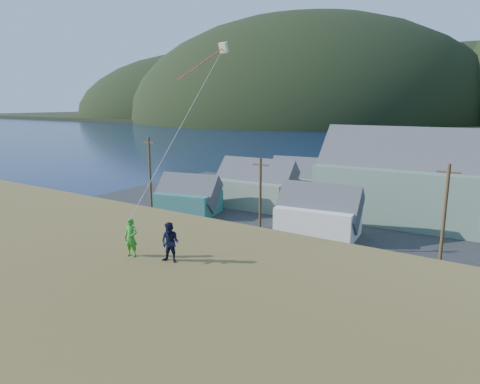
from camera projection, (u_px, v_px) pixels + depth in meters
name	position (u px, v px, depth m)	size (l,w,h in m)	color
ground	(291.00, 266.00, 36.05)	(900.00, 900.00, 0.00)	#0A1638
hillside	(5.00, 374.00, 15.86)	(110.00, 47.50, 7.20)	#4C3D19
grass_strip	(280.00, 273.00, 34.40)	(110.00, 8.00, 0.10)	#4C3D19
waterfront_lot	(356.00, 220.00, 49.95)	(72.00, 36.00, 0.12)	#28282B
wharf	(366.00, 181.00, 71.91)	(26.00, 14.00, 0.90)	gray
shed_teal	(188.00, 196.00, 52.27)	(8.48, 6.64, 5.96)	#2C6868
shed_palegreen_near	(255.00, 185.00, 56.03)	(10.76, 7.16, 7.59)	slate
shed_white	(319.00, 213.00, 43.31)	(8.79, 6.37, 6.57)	white
shed_palegreen_far	(308.00, 181.00, 59.14)	(11.52, 7.52, 7.27)	gray
utility_poles	(262.00, 202.00, 38.30)	(28.93, 0.24, 9.84)	#47331E
parked_cars	(302.00, 196.00, 58.72)	(22.75, 13.30, 1.57)	black
kite_flyer_green	(131.00, 238.00, 17.70)	(0.59, 0.39, 1.61)	#2D8B25
kite_flyer_navy	(170.00, 243.00, 17.06)	(0.79, 0.62, 1.64)	black
kite_rig	(219.00, 53.00, 23.69)	(1.36, 4.60, 11.74)	beige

